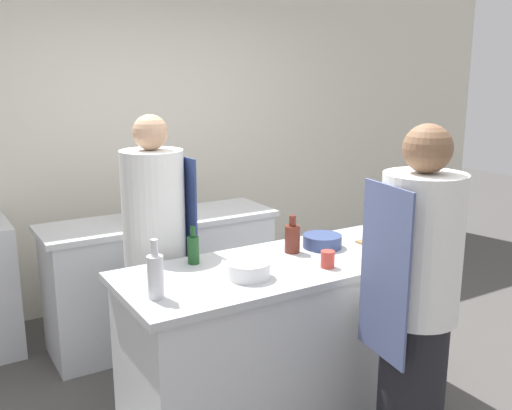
# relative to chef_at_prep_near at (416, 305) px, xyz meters

# --- Properties ---
(ground_plane) EXTENTS (16.00, 16.00, 0.00)m
(ground_plane) POSITION_rel_chef_at_prep_near_xyz_m (-0.27, 0.69, -0.86)
(ground_plane) COLOR #4C4947
(wall_back) EXTENTS (8.00, 0.06, 2.80)m
(wall_back) POSITION_rel_chef_at_prep_near_xyz_m (-0.27, 2.82, 0.54)
(wall_back) COLOR silver
(wall_back) RESTS_ON ground_plane
(prep_counter) EXTENTS (1.90, 0.74, 0.92)m
(prep_counter) POSITION_rel_chef_at_prep_near_xyz_m (-0.27, 0.69, -0.39)
(prep_counter) COLOR silver
(prep_counter) RESTS_ON ground_plane
(pass_counter) EXTENTS (1.69, 0.55, 0.92)m
(pass_counter) POSITION_rel_chef_at_prep_near_xyz_m (-0.51, 1.96, -0.39)
(pass_counter) COLOR silver
(pass_counter) RESTS_ON ground_plane
(chef_at_prep_near) EXTENTS (0.42, 0.40, 1.72)m
(chef_at_prep_near) POSITION_rel_chef_at_prep_near_xyz_m (0.00, 0.00, 0.00)
(chef_at_prep_near) COLOR black
(chef_at_prep_near) RESTS_ON ground_plane
(chef_at_stove) EXTENTS (0.39, 0.37, 1.71)m
(chef_at_stove) POSITION_rel_chef_at_prep_near_xyz_m (-0.81, 1.30, -0.00)
(chef_at_stove) COLOR black
(chef_at_stove) RESTS_ON ground_plane
(bottle_olive_oil) EXTENTS (0.08, 0.08, 0.28)m
(bottle_olive_oil) POSITION_rel_chef_at_prep_near_xyz_m (-1.09, 0.58, 0.18)
(bottle_olive_oil) COLOR silver
(bottle_olive_oil) RESTS_ON prep_counter
(bottle_vinegar) EXTENTS (0.06, 0.06, 0.21)m
(bottle_vinegar) POSITION_rel_chef_at_prep_near_xyz_m (-0.73, 0.93, 0.15)
(bottle_vinegar) COLOR #19471E
(bottle_vinegar) RESTS_ON prep_counter
(bottle_wine) EXTENTS (0.09, 0.09, 0.22)m
(bottle_wine) POSITION_rel_chef_at_prep_near_xyz_m (-0.16, 0.81, 0.15)
(bottle_wine) COLOR #5B2319
(bottle_wine) RESTS_ON prep_counter
(bowl_mixing_large) EXTENTS (0.23, 0.23, 0.08)m
(bowl_mixing_large) POSITION_rel_chef_at_prep_near_xyz_m (0.05, 0.80, 0.10)
(bowl_mixing_large) COLOR navy
(bowl_mixing_large) RESTS_ON prep_counter
(bowl_prep_small) EXTENTS (0.23, 0.23, 0.08)m
(bowl_prep_small) POSITION_rel_chef_at_prep_near_xyz_m (-0.59, 0.59, 0.11)
(bowl_prep_small) COLOR white
(bowl_prep_small) RESTS_ON prep_counter
(cup) EXTENTS (0.07, 0.07, 0.09)m
(cup) POSITION_rel_chef_at_prep_near_xyz_m (-0.15, 0.50, 0.11)
(cup) COLOR #B2382D
(cup) RESTS_ON prep_counter
(cutting_board) EXTENTS (0.30, 0.23, 0.01)m
(cutting_board) POSITION_rel_chef_at_prep_near_xyz_m (0.43, 0.66, 0.07)
(cutting_board) COLOR olive
(cutting_board) RESTS_ON prep_counter
(stockpot) EXTENTS (0.22, 0.22, 0.25)m
(stockpot) POSITION_rel_chef_at_prep_near_xyz_m (-0.62, 1.96, 0.19)
(stockpot) COLOR silver
(stockpot) RESTS_ON pass_counter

